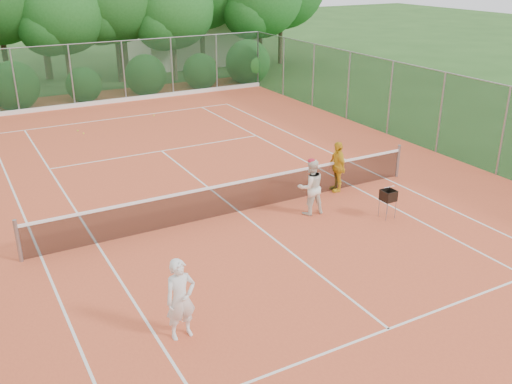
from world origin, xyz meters
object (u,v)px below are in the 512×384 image
player_yellow (337,166)px  ball_hopper (388,196)px  player_center_grp (311,187)px  player_white (181,299)px

player_yellow → ball_hopper: size_ratio=1.94×
player_center_grp → ball_hopper: size_ratio=2.01×
player_white → player_center_grp: size_ratio=1.00×
player_yellow → player_white: bearing=-45.1°
player_center_grp → ball_hopper: bearing=-36.5°
player_white → player_center_grp: player_white is taller
player_yellow → ball_hopper: player_yellow is taller
ball_hopper → player_yellow: bearing=71.8°
player_white → ball_hopper: 7.46m
player_center_grp → ball_hopper: player_center_grp is taller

